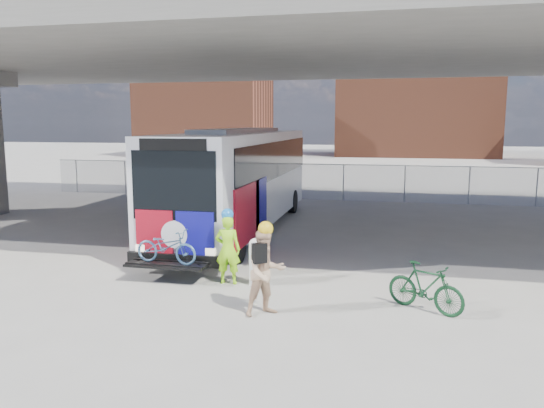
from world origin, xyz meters
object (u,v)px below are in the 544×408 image
(cyclist_hivis, at_px, (228,248))
(cyclist_tan, at_px, (266,271))
(bollard, at_px, (255,260))
(bike_parked, at_px, (425,287))
(bus, at_px, (240,173))

(cyclist_hivis, relative_size, cyclist_tan, 0.95)
(bollard, xyz_separation_m, cyclist_hivis, (-0.69, 0.00, 0.27))
(cyclist_hivis, bearing_deg, cyclist_tan, 121.85)
(bollard, relative_size, bike_parked, 0.68)
(cyclist_hivis, bearing_deg, bus, -81.43)
(cyclist_hivis, relative_size, bike_parked, 1.09)
(bollard, relative_size, cyclist_hivis, 0.62)
(bollard, bearing_deg, cyclist_hivis, 180.00)
(bike_parked, bearing_deg, cyclist_hivis, 108.82)
(bus, distance_m, cyclist_hivis, 6.62)
(cyclist_tan, bearing_deg, bus, 70.64)
(bus, distance_m, bollard, 6.86)
(cyclist_tan, distance_m, bike_parked, 3.35)
(cyclist_hivis, xyz_separation_m, cyclist_tan, (1.39, -1.87, 0.02))
(bollard, bearing_deg, bus, 108.96)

